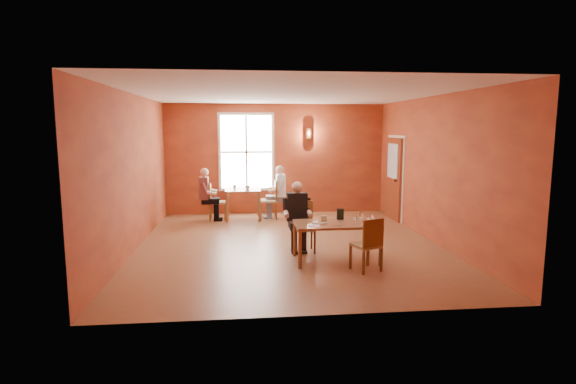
{
  "coord_description": "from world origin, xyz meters",
  "views": [
    {
      "loc": [
        -0.94,
        -8.82,
        2.34
      ],
      "look_at": [
        0.0,
        0.2,
        1.05
      ],
      "focal_mm": 28.0,
      "sensor_mm": 36.0,
      "label": 1
    }
  ],
  "objects": [
    {
      "name": "wall_back",
      "position": [
        0.0,
        3.5,
        1.5
      ],
      "size": [
        6.0,
        0.04,
        3.0
      ],
      "primitive_type": "cube",
      "color": "brown",
      "rests_on": "ground"
    },
    {
      "name": "diner_white",
      "position": [
        -0.23,
        2.68,
        0.67
      ],
      "size": [
        0.53,
        0.53,
        1.33
      ],
      "primitive_type": null,
      "rotation": [
        0.0,
        0.0,
        1.57
      ],
      "color": "white",
      "rests_on": "ground"
    },
    {
      "name": "napkin",
      "position": [
        0.28,
        -1.4,
        0.69
      ],
      "size": [
        0.22,
        0.22,
        0.01
      ],
      "primitive_type": "cube",
      "rotation": [
        0.0,
        0.0,
        -0.29
      ],
      "color": "silver",
      "rests_on": "main_table"
    },
    {
      "name": "main_table",
      "position": [
        0.71,
        -1.2,
        0.34
      ],
      "size": [
        1.47,
        0.83,
        0.69
      ],
      "primitive_type": null,
      "color": "brown",
      "rests_on": "ground"
    },
    {
      "name": "chair_diner_maroon",
      "position": [
        -1.56,
        2.68,
        0.47
      ],
      "size": [
        0.42,
        0.42,
        0.95
      ],
      "primitive_type": null,
      "rotation": [
        0.0,
        0.0,
        -1.57
      ],
      "color": "#3D210D",
      "rests_on": "ground"
    },
    {
      "name": "wall_left",
      "position": [
        -3.0,
        0.0,
        1.5
      ],
      "size": [
        0.04,
        7.0,
        3.0
      ],
      "primitive_type": "cube",
      "color": "brown",
      "rests_on": "ground"
    },
    {
      "name": "cup_b",
      "position": [
        -1.12,
        2.78,
        0.84
      ],
      "size": [
        0.11,
        0.11,
        0.09
      ],
      "primitive_type": "imported",
      "rotation": [
        0.0,
        0.0,
        -0.11
      ],
      "color": "white",
      "rests_on": "second_table"
    },
    {
      "name": "side_plate",
      "position": [
        1.41,
        -0.99,
        0.69
      ],
      "size": [
        0.21,
        0.21,
        0.01
      ],
      "primitive_type": "cylinder",
      "rotation": [
        0.0,
        0.0,
        0.33
      ],
      "color": "white",
      "rests_on": "main_table"
    },
    {
      "name": "wall_front",
      "position": [
        0.0,
        -3.5,
        1.5
      ],
      "size": [
        6.0,
        0.04,
        3.0
      ],
      "primitive_type": "cube",
      "color": "brown",
      "rests_on": "ground"
    },
    {
      "name": "goblet_a",
      "position": [
        1.2,
        -1.07,
        0.77
      ],
      "size": [
        0.07,
        0.07,
        0.17
      ],
      "primitive_type": null,
      "rotation": [
        0.0,
        0.0,
        0.01
      ],
      "color": "white",
      "rests_on": "main_table"
    },
    {
      "name": "wall_sconce",
      "position": [
        0.9,
        3.4,
        2.2
      ],
      "size": [
        0.16,
        0.16,
        0.28
      ],
      "primitive_type": "cylinder",
      "color": "brown",
      "rests_on": "wall_back"
    },
    {
      "name": "second_table",
      "position": [
        -0.91,
        2.68,
        0.39
      ],
      "size": [
        0.9,
        0.9,
        0.79
      ],
      "primitive_type": null,
      "color": "brown",
      "rests_on": "ground"
    },
    {
      "name": "chair_diner_main",
      "position": [
        0.21,
        -0.55,
        0.48
      ],
      "size": [
        0.42,
        0.42,
        0.96
      ],
      "primitive_type": null,
      "rotation": [
        0.0,
        0.0,
        3.14
      ],
      "color": "#421F0F",
      "rests_on": "ground"
    },
    {
      "name": "cup_a",
      "position": [
        -0.8,
        2.61,
        0.84
      ],
      "size": [
        0.14,
        0.14,
        0.09
      ],
      "primitive_type": "imported",
      "rotation": [
        0.0,
        0.0,
        0.22
      ],
      "color": "white",
      "rests_on": "second_table"
    },
    {
      "name": "ceiling",
      "position": [
        0.0,
        0.0,
        3.0
      ],
      "size": [
        6.0,
        7.0,
        0.04
      ],
      "primitive_type": "cube",
      "color": "white",
      "rests_on": "wall_back"
    },
    {
      "name": "plate_food",
      "position": [
        0.43,
        -1.18,
        0.71
      ],
      "size": [
        0.35,
        0.35,
        0.03
      ],
      "primitive_type": "cylinder",
      "rotation": [
        0.0,
        0.0,
        0.38
      ],
      "color": "silver",
      "rests_on": "main_table"
    },
    {
      "name": "chair_empty",
      "position": [
        1.09,
        -1.79,
        0.45
      ],
      "size": [
        0.51,
        0.51,
        0.9
      ],
      "primitive_type": null,
      "rotation": [
        0.0,
        0.0,
        0.38
      ],
      "color": "#4A2911",
      "rests_on": "ground"
    },
    {
      "name": "diner_maroon",
      "position": [
        -1.59,
        2.68,
        0.65
      ],
      "size": [
        0.52,
        0.52,
        1.3
      ],
      "primitive_type": null,
      "rotation": [
        0.0,
        0.0,
        -1.57
      ],
      "color": "maroon",
      "rests_on": "ground"
    },
    {
      "name": "door",
      "position": [
        2.94,
        2.3,
        1.05
      ],
      "size": [
        0.12,
        1.04,
        2.1
      ],
      "primitive_type": "cube",
      "color": "maroon",
      "rests_on": "ground"
    },
    {
      "name": "window",
      "position": [
        -0.8,
        3.45,
        1.7
      ],
      "size": [
        1.36,
        0.1,
        1.96
      ],
      "primitive_type": "cube",
      "color": "white",
      "rests_on": "wall_back"
    },
    {
      "name": "chair_diner_white",
      "position": [
        -0.26,
        2.68,
        0.5
      ],
      "size": [
        0.44,
        0.44,
        1.0
      ],
      "primitive_type": null,
      "rotation": [
        0.0,
        0.0,
        1.57
      ],
      "color": "#4A2313",
      "rests_on": "ground"
    },
    {
      "name": "goblet_b",
      "position": [
        1.31,
        -1.3,
        0.78
      ],
      "size": [
        0.09,
        0.09,
        0.18
      ],
      "primitive_type": null,
      "rotation": [
        0.0,
        0.0,
        0.39
      ],
      "color": "white",
      "rests_on": "main_table"
    },
    {
      "name": "menu_stand",
      "position": [
        0.84,
        -0.93,
        0.79
      ],
      "size": [
        0.13,
        0.08,
        0.2
      ],
      "primitive_type": "cube",
      "rotation": [
        0.0,
        0.0,
        -0.17
      ],
      "color": "black",
      "rests_on": "main_table"
    },
    {
      "name": "ground",
      "position": [
        0.0,
        0.0,
        0.0
      ],
      "size": [
        6.0,
        7.0,
        0.01
      ],
      "primitive_type": "cube",
      "color": "brown",
      "rests_on": "ground"
    },
    {
      "name": "knife",
      "position": [
        0.67,
        -1.43,
        0.69
      ],
      "size": [
        0.18,
        0.05,
        0.0
      ],
      "primitive_type": "cube",
      "rotation": [
        0.0,
        0.0,
        -0.19
      ],
      "color": "white",
      "rests_on": "main_table"
    },
    {
      "name": "diner_main",
      "position": [
        0.21,
        -0.58,
        0.64
      ],
      "size": [
        0.51,
        0.51,
        1.28
      ],
      "primitive_type": null,
      "rotation": [
        0.0,
        0.0,
        3.14
      ],
      "color": "#3F2D22",
      "rests_on": "ground"
    },
    {
      "name": "sandwich",
      "position": [
        0.5,
        -1.14,
        0.74
      ],
      "size": [
        0.09,
        0.09,
        0.1
      ],
      "primitive_type": "cube",
      "rotation": [
        0.0,
        0.0,
        0.14
      ],
      "color": "tan",
      "rests_on": "main_table"
    },
    {
      "name": "goblet_c",
      "position": [
        0.99,
        -1.4,
        0.77
      ],
      "size": [
        0.08,
        0.08,
        0.17
      ],
      "primitive_type": null,
      "rotation": [
        0.0,
        0.0,
        0.14
      ],
      "color": "white",
      "rests_on": "main_table"
    },
    {
      "name": "wall_right",
      "position": [
        3.0,
        0.0,
        1.5
      ],
      "size": [
        0.04,
        7.0,
        3.0
      ],
      "primitive_type": "cube",
      "color": "brown",
      "rests_on": "ground"
    }
  ]
}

